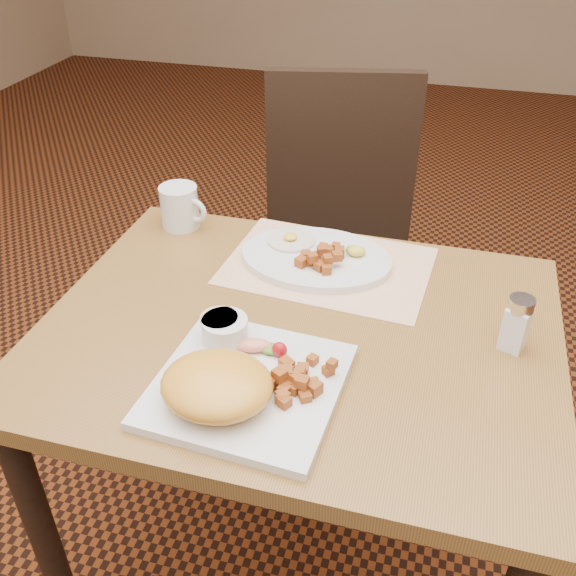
{
  "coord_description": "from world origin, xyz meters",
  "views": [
    {
      "loc": [
        0.22,
        -0.86,
        1.45
      ],
      "look_at": [
        -0.02,
        0.01,
        0.82
      ],
      "focal_mm": 40.0,
      "sensor_mm": 36.0,
      "label": 1
    }
  ],
  "objects_px": {
    "table": "(298,373)",
    "plate_square": "(248,385)",
    "plate_oval": "(316,258)",
    "salt_shaker": "(517,323)",
    "coffee_mug": "(180,207)",
    "chair_far": "(339,237)"
  },
  "relations": [
    {
      "from": "salt_shaker",
      "to": "table",
      "type": "bearing_deg",
      "value": -173.47
    },
    {
      "from": "salt_shaker",
      "to": "coffee_mug",
      "type": "xyz_separation_m",
      "value": [
        -0.7,
        0.24,
        -0.0
      ]
    },
    {
      "from": "table",
      "to": "plate_square",
      "type": "distance_m",
      "value": 0.21
    },
    {
      "from": "table",
      "to": "plate_square",
      "type": "relative_size",
      "value": 3.21
    },
    {
      "from": "table",
      "to": "salt_shaker",
      "type": "height_order",
      "value": "salt_shaker"
    },
    {
      "from": "plate_square",
      "to": "plate_oval",
      "type": "distance_m",
      "value": 0.39
    },
    {
      "from": "table",
      "to": "salt_shaker",
      "type": "bearing_deg",
      "value": 6.53
    },
    {
      "from": "table",
      "to": "chair_far",
      "type": "bearing_deg",
      "value": 95.09
    },
    {
      "from": "table",
      "to": "chair_far",
      "type": "height_order",
      "value": "chair_far"
    },
    {
      "from": "chair_far",
      "to": "salt_shaker",
      "type": "distance_m",
      "value": 0.82
    },
    {
      "from": "chair_far",
      "to": "coffee_mug",
      "type": "relative_size",
      "value": 8.58
    },
    {
      "from": "table",
      "to": "coffee_mug",
      "type": "distance_m",
      "value": 0.47
    },
    {
      "from": "table",
      "to": "coffee_mug",
      "type": "bearing_deg",
      "value": 140.35
    },
    {
      "from": "plate_square",
      "to": "coffee_mug",
      "type": "xyz_separation_m",
      "value": [
        -0.31,
        0.46,
        0.04
      ]
    },
    {
      "from": "plate_oval",
      "to": "salt_shaker",
      "type": "distance_m",
      "value": 0.42
    },
    {
      "from": "chair_far",
      "to": "coffee_mug",
      "type": "height_order",
      "value": "chair_far"
    },
    {
      "from": "table",
      "to": "plate_square",
      "type": "bearing_deg",
      "value": -101.55
    },
    {
      "from": "chair_far",
      "to": "plate_square",
      "type": "bearing_deg",
      "value": 79.75
    },
    {
      "from": "chair_far",
      "to": "table",
      "type": "bearing_deg",
      "value": 83.12
    },
    {
      "from": "table",
      "to": "chair_far",
      "type": "relative_size",
      "value": 0.93
    },
    {
      "from": "plate_oval",
      "to": "coffee_mug",
      "type": "distance_m",
      "value": 0.33
    },
    {
      "from": "plate_square",
      "to": "salt_shaker",
      "type": "height_order",
      "value": "salt_shaker"
    }
  ]
}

